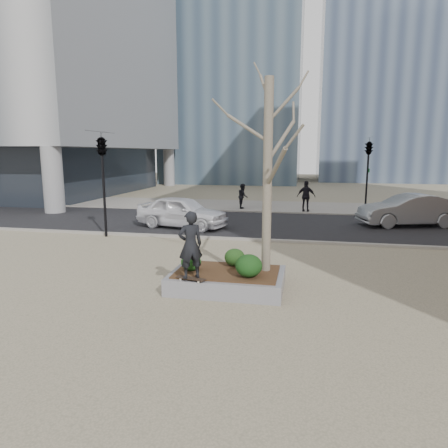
% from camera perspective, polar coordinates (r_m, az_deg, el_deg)
% --- Properties ---
extents(ground, '(120.00, 120.00, 0.00)m').
position_cam_1_polar(ground, '(11.14, -4.64, -8.80)').
color(ground, gray).
rests_on(ground, ground).
extents(street, '(60.00, 8.00, 0.02)m').
position_cam_1_polar(street, '(20.65, 3.09, 0.08)').
color(street, black).
rests_on(street, ground).
extents(far_sidewalk, '(60.00, 6.00, 0.02)m').
position_cam_1_polar(far_sidewalk, '(27.51, 5.26, 2.58)').
color(far_sidewalk, gray).
rests_on(far_sidewalk, ground).
extents(planter, '(3.00, 2.00, 0.45)m').
position_cam_1_polar(planter, '(10.84, 0.47, -8.05)').
color(planter, gray).
rests_on(planter, ground).
extents(planter_mulch, '(2.70, 1.70, 0.04)m').
position_cam_1_polar(planter_mulch, '(10.77, 0.48, -6.81)').
color(planter_mulch, '#382314').
rests_on(planter_mulch, planter).
extents(sycamore_tree, '(2.80, 2.80, 6.60)m').
position_cam_1_polar(sycamore_tree, '(10.46, 6.31, 11.06)').
color(sycamore_tree, gray).
rests_on(sycamore_tree, planter_mulch).
extents(shrub_left, '(0.55, 0.55, 0.46)m').
position_cam_1_polar(shrub_left, '(10.78, -4.73, -5.44)').
color(shrub_left, '#113310').
rests_on(shrub_left, planter_mulch).
extents(shrub_middle, '(0.57, 0.57, 0.49)m').
position_cam_1_polar(shrub_middle, '(11.17, 1.54, -4.78)').
color(shrub_middle, '#113714').
rests_on(shrub_middle, planter_mulch).
extents(shrub_right, '(0.69, 0.69, 0.58)m').
position_cam_1_polar(shrub_right, '(10.20, 3.56, -5.97)').
color(shrub_right, '#123310').
rests_on(shrub_right, planter_mulch).
extents(skateboard, '(0.81, 0.39, 0.08)m').
position_cam_1_polar(skateboard, '(10.12, -4.75, -7.87)').
color(skateboard, black).
rests_on(skateboard, planter).
extents(skateboarder, '(0.74, 0.67, 1.69)m').
position_cam_1_polar(skateboarder, '(9.88, -4.82, -2.99)').
color(skateboarder, black).
rests_on(skateboarder, skateboard).
extents(police_car, '(4.77, 2.71, 1.53)m').
position_cam_1_polar(police_car, '(19.52, -6.00, 1.76)').
color(police_car, white).
rests_on(police_car, street).
extents(car_silver, '(5.05, 2.88, 1.58)m').
position_cam_1_polar(car_silver, '(21.80, 24.85, 1.81)').
color(car_silver, gray).
rests_on(car_silver, street).
extents(pedestrian_a, '(0.74, 0.88, 1.61)m').
position_cam_1_polar(pedestrian_a, '(26.14, 2.72, 4.01)').
color(pedestrian_a, black).
rests_on(pedestrian_a, far_sidewalk).
extents(pedestrian_b, '(0.67, 1.09, 1.64)m').
position_cam_1_polar(pedestrian_b, '(27.16, 6.04, 4.24)').
color(pedestrian_b, '#3A4969').
rests_on(pedestrian_b, far_sidewalk).
extents(pedestrian_c, '(1.17, 0.65, 1.89)m').
position_cam_1_polar(pedestrian_c, '(25.14, 11.67, 3.90)').
color(pedestrian_c, black).
rests_on(pedestrian_c, far_sidewalk).
extents(traffic_light_near, '(0.60, 2.48, 4.50)m').
position_cam_1_polar(traffic_light_near, '(17.90, -16.81, 5.35)').
color(traffic_light_near, black).
rests_on(traffic_light_near, ground).
extents(traffic_light_far, '(0.60, 2.48, 4.50)m').
position_cam_1_polar(traffic_light_far, '(25.00, 19.78, 6.42)').
color(traffic_light_far, black).
rests_on(traffic_light_far, ground).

